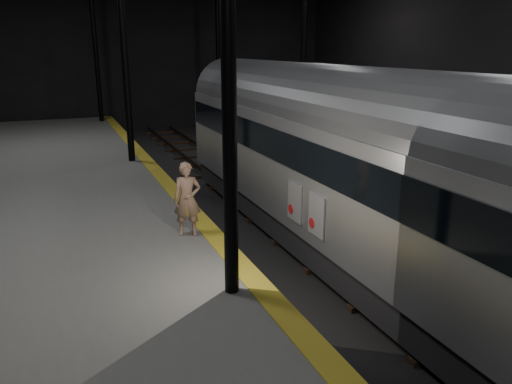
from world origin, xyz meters
TOP-DOWN VIEW (x-y plane):
  - ground at (0.00, 0.00)m, footprint 44.00×44.00m
  - platform_left at (-7.50, 0.00)m, footprint 9.00×43.80m
  - platform_right at (7.50, 0.00)m, footprint 9.00×43.80m
  - tactile_strip at (-3.25, 0.00)m, footprint 0.50×43.80m
  - track at (0.00, 0.00)m, footprint 2.40×43.00m
  - train at (-0.00, -1.85)m, footprint 2.73×18.19m
  - woman at (-3.80, -0.84)m, footprint 0.74×0.59m

SIDE VIEW (x-z plane):
  - ground at x=0.00m, z-range 0.00..0.00m
  - track at x=0.00m, z-range -0.05..0.19m
  - platform_left at x=-7.50m, z-range 0.00..1.00m
  - platform_right at x=7.50m, z-range 0.00..1.00m
  - tactile_strip at x=-3.25m, z-range 1.00..1.01m
  - woman at x=-3.80m, z-range 1.00..2.79m
  - train at x=0.00m, z-range 0.28..5.14m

